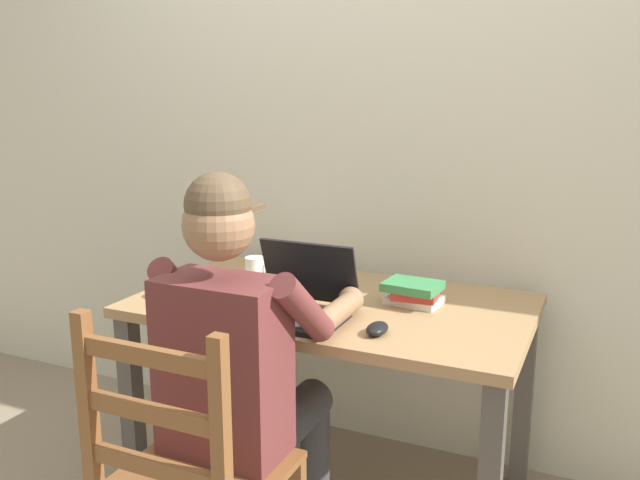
{
  "coord_description": "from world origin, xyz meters",
  "views": [
    {
      "loc": [
        0.86,
        -2.0,
        1.44
      ],
      "look_at": [
        -0.02,
        -0.05,
        0.95
      ],
      "focal_mm": 37.55,
      "sensor_mm": 36.0,
      "label": 1
    }
  ],
  "objects_px": {
    "coffee_mug_dark": "(185,285)",
    "landscape_photo_print": "(244,295)",
    "coffee_mug_white": "(256,270)",
    "book_stack_main": "(414,293)",
    "seated_person": "(243,360)",
    "laptop": "(298,299)",
    "desk": "(332,328)",
    "computer_mouse": "(377,329)"
  },
  "relations": [
    {
      "from": "book_stack_main",
      "to": "laptop",
      "type": "bearing_deg",
      "value": -140.01
    },
    {
      "from": "coffee_mug_white",
      "to": "coffee_mug_dark",
      "type": "distance_m",
      "value": 0.29
    },
    {
      "from": "coffee_mug_white",
      "to": "landscape_photo_print",
      "type": "relative_size",
      "value": 0.85
    },
    {
      "from": "desk",
      "to": "computer_mouse",
      "type": "distance_m",
      "value": 0.36
    },
    {
      "from": "seated_person",
      "to": "coffee_mug_white",
      "type": "relative_size",
      "value": 11.1
    },
    {
      "from": "coffee_mug_dark",
      "to": "book_stack_main",
      "type": "bearing_deg",
      "value": 19.97
    },
    {
      "from": "laptop",
      "to": "coffee_mug_dark",
      "type": "xyz_separation_m",
      "value": [
        -0.43,
        -0.01,
        -0.0
      ]
    },
    {
      "from": "laptop",
      "to": "computer_mouse",
      "type": "distance_m",
      "value": 0.3
    },
    {
      "from": "laptop",
      "to": "coffee_mug_dark",
      "type": "height_order",
      "value": "laptop"
    },
    {
      "from": "seated_person",
      "to": "laptop",
      "type": "xyz_separation_m",
      "value": [
        0.04,
        0.28,
        0.11
      ]
    },
    {
      "from": "seated_person",
      "to": "landscape_photo_print",
      "type": "distance_m",
      "value": 0.45
    },
    {
      "from": "computer_mouse",
      "to": "landscape_photo_print",
      "type": "relative_size",
      "value": 0.77
    },
    {
      "from": "seated_person",
      "to": "landscape_photo_print",
      "type": "height_order",
      "value": "seated_person"
    },
    {
      "from": "desk",
      "to": "computer_mouse",
      "type": "bearing_deg",
      "value": -44.24
    },
    {
      "from": "coffee_mug_dark",
      "to": "seated_person",
      "type": "bearing_deg",
      "value": -34.65
    },
    {
      "from": "desk",
      "to": "coffee_mug_dark",
      "type": "height_order",
      "value": "coffee_mug_dark"
    },
    {
      "from": "coffee_mug_white",
      "to": "coffee_mug_dark",
      "type": "bearing_deg",
      "value": -115.54
    },
    {
      "from": "book_stack_main",
      "to": "landscape_photo_print",
      "type": "relative_size",
      "value": 1.48
    },
    {
      "from": "book_stack_main",
      "to": "landscape_photo_print",
      "type": "xyz_separation_m",
      "value": [
        -0.57,
        -0.15,
        -0.04
      ]
    },
    {
      "from": "computer_mouse",
      "to": "coffee_mug_white",
      "type": "distance_m",
      "value": 0.67
    },
    {
      "from": "computer_mouse",
      "to": "book_stack_main",
      "type": "relative_size",
      "value": 0.52
    },
    {
      "from": "desk",
      "to": "seated_person",
      "type": "xyz_separation_m",
      "value": [
        -0.08,
        -0.46,
        0.04
      ]
    },
    {
      "from": "seated_person",
      "to": "book_stack_main",
      "type": "height_order",
      "value": "seated_person"
    },
    {
      "from": "computer_mouse",
      "to": "coffee_mug_dark",
      "type": "distance_m",
      "value": 0.72
    },
    {
      "from": "coffee_mug_dark",
      "to": "landscape_photo_print",
      "type": "xyz_separation_m",
      "value": [
        0.16,
        0.12,
        -0.05
      ]
    },
    {
      "from": "seated_person",
      "to": "book_stack_main",
      "type": "xyz_separation_m",
      "value": [
        0.35,
        0.53,
        0.1
      ]
    },
    {
      "from": "laptop",
      "to": "seated_person",
      "type": "bearing_deg",
      "value": -98.27
    },
    {
      "from": "desk",
      "to": "coffee_mug_dark",
      "type": "distance_m",
      "value": 0.53
    },
    {
      "from": "landscape_photo_print",
      "to": "seated_person",
      "type": "bearing_deg",
      "value": -55.49
    },
    {
      "from": "laptop",
      "to": "book_stack_main",
      "type": "relative_size",
      "value": 1.71
    },
    {
      "from": "seated_person",
      "to": "coffee_mug_dark",
      "type": "height_order",
      "value": "seated_person"
    },
    {
      "from": "seated_person",
      "to": "book_stack_main",
      "type": "bearing_deg",
      "value": 56.95
    },
    {
      "from": "desk",
      "to": "book_stack_main",
      "type": "distance_m",
      "value": 0.31
    },
    {
      "from": "seated_person",
      "to": "landscape_photo_print",
      "type": "bearing_deg",
      "value": 120.03
    },
    {
      "from": "coffee_mug_white",
      "to": "landscape_photo_print",
      "type": "height_order",
      "value": "coffee_mug_white"
    },
    {
      "from": "desk",
      "to": "computer_mouse",
      "type": "height_order",
      "value": "computer_mouse"
    },
    {
      "from": "desk",
      "to": "landscape_photo_print",
      "type": "xyz_separation_m",
      "value": [
        -0.31,
        -0.07,
        0.1
      ]
    },
    {
      "from": "desk",
      "to": "book_stack_main",
      "type": "bearing_deg",
      "value": 15.6
    },
    {
      "from": "desk",
      "to": "laptop",
      "type": "relative_size",
      "value": 4.0
    },
    {
      "from": "laptop",
      "to": "computer_mouse",
      "type": "height_order",
      "value": "laptop"
    },
    {
      "from": "seated_person",
      "to": "book_stack_main",
      "type": "relative_size",
      "value": 6.4
    },
    {
      "from": "coffee_mug_white",
      "to": "book_stack_main",
      "type": "bearing_deg",
      "value": 0.14
    }
  ]
}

